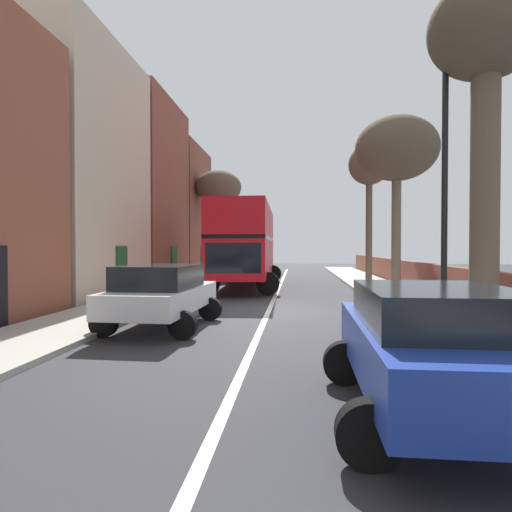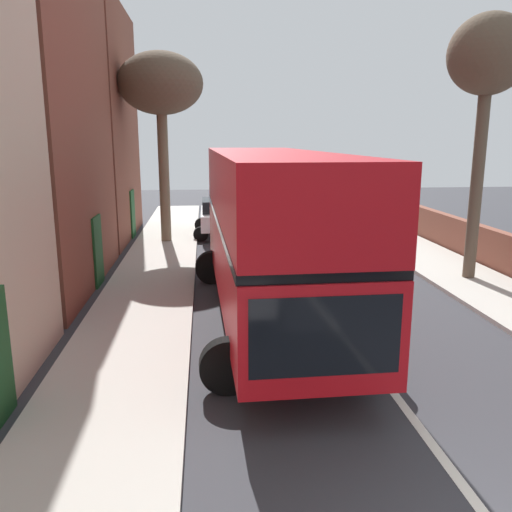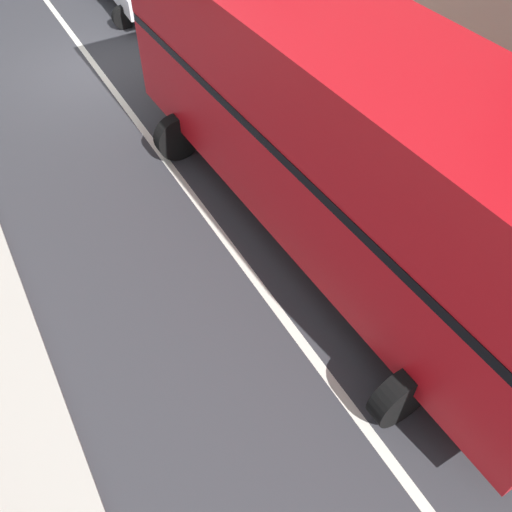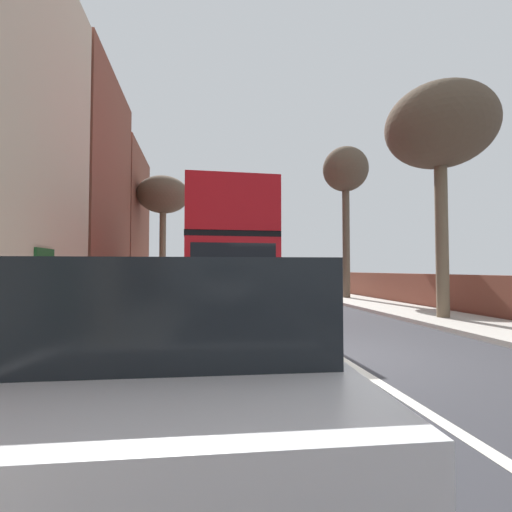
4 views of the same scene
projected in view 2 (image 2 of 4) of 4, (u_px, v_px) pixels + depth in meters
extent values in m
cube|color=brown|center=(13.00, 99.00, 14.61)|extent=(4.00, 7.68, 10.86)
cube|color=#194C23|center=(98.00, 251.00, 15.77)|extent=(0.08, 1.10, 2.10)
cube|color=brown|center=(80.00, 125.00, 22.50)|extent=(4.00, 7.68, 9.81)
cube|color=#194C23|center=(133.00, 214.00, 23.54)|extent=(0.08, 1.10, 2.10)
cube|color=red|center=(271.00, 259.00, 12.49)|extent=(2.75, 10.57, 1.70)
cube|color=black|center=(271.00, 221.00, 12.29)|extent=(2.77, 10.47, 0.16)
cube|color=red|center=(271.00, 185.00, 12.10)|extent=(2.75, 10.57, 1.50)
cube|color=black|center=(325.00, 336.00, 7.40)|extent=(2.20, 0.11, 1.19)
cylinder|color=black|center=(370.00, 359.00, 9.41)|extent=(1.01, 0.32, 1.00)
cylinder|color=black|center=(228.00, 366.00, 9.11)|extent=(1.01, 0.32, 1.00)
cylinder|color=black|center=(294.00, 265.00, 16.33)|extent=(1.01, 0.32, 1.00)
cylinder|color=black|center=(212.00, 267.00, 16.03)|extent=(1.01, 0.32, 1.00)
cube|color=silver|center=(221.00, 218.00, 23.78)|extent=(1.84, 4.08, 0.69)
cube|color=black|center=(221.00, 205.00, 23.45)|extent=(1.68, 2.25, 0.52)
cylinder|color=black|center=(201.00, 225.00, 25.04)|extent=(0.64, 0.22, 0.64)
cylinder|color=black|center=(240.00, 224.00, 25.20)|extent=(0.64, 0.22, 0.64)
cylinder|color=black|center=(201.00, 234.00, 22.59)|extent=(0.64, 0.22, 0.64)
cylinder|color=black|center=(244.00, 233.00, 22.75)|extent=(0.64, 0.22, 0.64)
cylinder|color=brown|center=(164.00, 173.00, 21.64)|extent=(0.43, 0.43, 5.70)
ellipsoid|color=brown|center=(161.00, 83.00, 20.86)|extent=(3.40, 3.40, 2.46)
cylinder|color=brown|center=(477.00, 178.00, 15.75)|extent=(0.37, 0.37, 6.13)
ellipsoid|color=brown|center=(489.00, 54.00, 14.98)|extent=(2.31, 2.31, 2.29)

